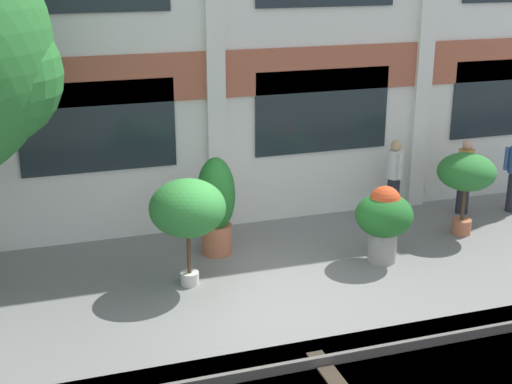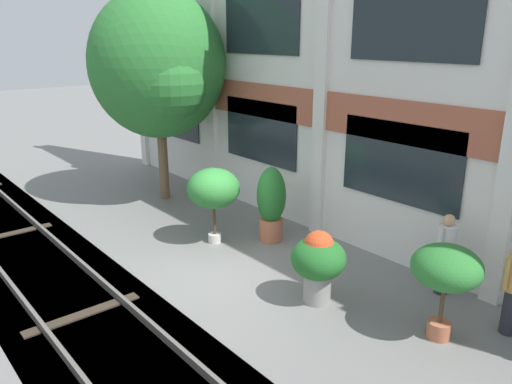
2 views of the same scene
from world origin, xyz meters
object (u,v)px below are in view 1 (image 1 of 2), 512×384
Objects in this scene: potted_plant_low_pan at (188,209)px; resident_near_plants at (465,174)px; potted_plant_tall_urn at (466,174)px; resident_by_doorway at (394,175)px; potted_plant_glazed_jar at (384,217)px; potted_plant_stone_basin at (216,202)px.

potted_plant_low_pan is 1.13× the size of resident_near_plants.
potted_plant_tall_urn reaches higher than resident_near_plants.
potted_plant_tall_urn is 1.01× the size of resident_by_doorway.
resident_by_doorway reaches higher than potted_plant_glazed_jar.
potted_plant_stone_basin is 1.29× the size of potted_plant_glazed_jar.
potted_plant_low_pan is 5.25m from resident_by_doorway.
potted_plant_low_pan is 1.12× the size of potted_plant_tall_urn.
potted_plant_stone_basin is 4.89m from potted_plant_tall_urn.
potted_plant_low_pan is (-3.52, 0.15, 0.50)m from potted_plant_glazed_jar.
potted_plant_stone_basin reaches higher than potted_plant_low_pan.
potted_plant_low_pan is 6.52m from resident_near_plants.
resident_by_doorway is (-0.78, 1.39, -0.36)m from potted_plant_tall_urn.
resident_by_doorway is at bearing 119.23° from potted_plant_tall_urn.
potted_plant_glazed_jar is at bearing -2.41° from potted_plant_low_pan.
potted_plant_stone_basin is at bearing -166.65° from resident_by_doorway.
potted_plant_stone_basin reaches higher than resident_near_plants.
potted_plant_glazed_jar is at bearing -161.79° from potted_plant_tall_urn.
potted_plant_glazed_jar is at bearing -25.01° from potted_plant_stone_basin.
resident_near_plants is (5.53, 0.43, -0.14)m from potted_plant_stone_basin.
potted_plant_low_pan is 1.13× the size of resident_by_doorway.
potted_plant_tall_urn is at bearing -103.05° from resident_near_plants.
resident_by_doorway is at bearing 11.21° from potted_plant_stone_basin.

